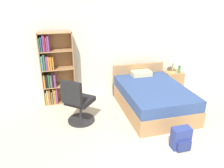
% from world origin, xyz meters
% --- Properties ---
extents(wall_back, '(9.00, 0.06, 2.60)m').
position_xyz_m(wall_back, '(0.00, 3.23, 1.30)').
color(wall_back, silver).
rests_on(wall_back, ground_plane).
extents(bookshelf, '(0.76, 0.31, 1.73)m').
position_xyz_m(bookshelf, '(-1.72, 2.96, 0.84)').
color(bookshelf, '#AD7F51').
rests_on(bookshelf, ground_plane).
extents(bed, '(1.38, 1.99, 0.83)m').
position_xyz_m(bed, '(0.44, 2.08, 0.30)').
color(bed, '#AD7F51').
rests_on(bed, ground_plane).
extents(office_chair, '(0.71, 0.72, 1.00)m').
position_xyz_m(office_chair, '(-1.28, 1.87, 0.45)').
color(office_chair, '#232326').
rests_on(office_chair, ground_plane).
extents(nightstand, '(0.49, 0.43, 0.52)m').
position_xyz_m(nightstand, '(1.48, 2.96, 0.26)').
color(nightstand, '#AD7F51').
rests_on(nightstand, ground_plane).
extents(table_lamp, '(0.27, 0.27, 0.47)m').
position_xyz_m(table_lamp, '(1.41, 2.92, 0.89)').
color(table_lamp, tan).
rests_on(table_lamp, nightstand).
extents(water_bottle, '(0.07, 0.07, 0.21)m').
position_xyz_m(water_bottle, '(1.58, 2.85, 0.62)').
color(water_bottle, '#3F8C4C').
rests_on(water_bottle, nightstand).
extents(backpack_blue, '(0.33, 0.24, 0.39)m').
position_xyz_m(backpack_blue, '(0.34, 0.60, 0.19)').
color(backpack_blue, navy).
rests_on(backpack_blue, ground_plane).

